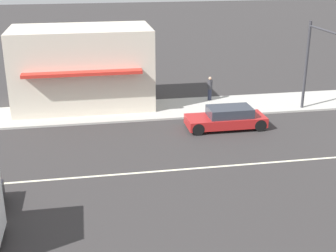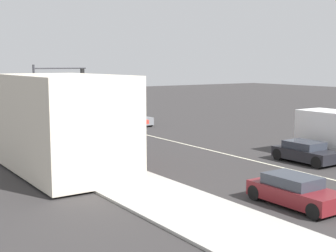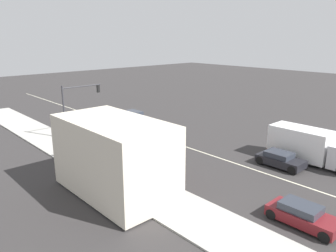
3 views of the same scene
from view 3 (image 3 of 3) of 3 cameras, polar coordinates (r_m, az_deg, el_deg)
The scene contains 12 objects.
ground_plane at distance 29.37m, azimuth 10.42°, elevation -6.00°, with size 160.00×160.00×0.00m, color #333030.
sidewalk_right at distance 22.99m, azimuth -2.56°, elevation -11.85°, with size 4.00×73.00×0.12m, color #B2AFA8.
lane_marking_center at distance 42.07m, azimuth -9.45°, elevation 0.59°, with size 0.16×60.00×0.01m, color beige.
building_corner_store at distance 22.59m, azimuth -9.29°, elevation -5.28°, with size 5.42×8.86×5.11m.
traffic_signal_main at distance 36.23m, azimuth -15.74°, elevation 4.16°, with size 4.59×0.34×5.60m.
pedestrian at distance 30.38m, azimuth -17.40°, elevation -3.77°, with size 0.34×0.34×1.64m.
warning_aframe_sign at distance 39.11m, azimuth -16.90°, elevation -0.36°, with size 0.45×0.53×0.84m.
delivery_truck at distance 30.74m, azimuth 23.54°, elevation -3.19°, with size 2.44×7.50×2.87m.
sedan_maroon at distance 21.02m, azimuth 22.37°, elevation -14.16°, with size 1.77×3.96×1.26m.
sedan_dark at distance 29.08m, azimuth 18.97°, elevation -5.54°, with size 1.90×3.80×1.25m.
hatchback_red at distance 32.59m, azimuth -8.77°, elevation -2.61°, with size 1.83×4.58×1.28m.
suv_grey at distance 41.98m, azimuth -5.90°, elevation 1.61°, with size 1.87×4.06×1.39m.
Camera 3 is at (22.10, 34.21, 10.55)m, focal length 35.00 mm.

